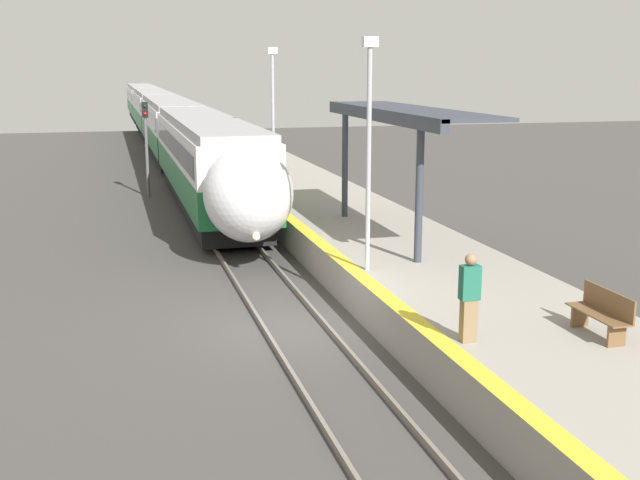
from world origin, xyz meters
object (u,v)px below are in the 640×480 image
object	(u,v)px
train	(161,117)
lamppost_mid	(273,113)
person_waiting	(469,297)
railway_signal	(146,139)
lamppost_near	(369,141)
platform_bench	(602,312)

from	to	relation	value
train	lamppost_mid	xyz separation A→B (m)	(2.13, -31.11, 2.01)
train	person_waiting	world-z (taller)	train
train	lamppost_mid	distance (m)	31.25
railway_signal	person_waiting	bearing A→B (deg)	-79.71
person_waiting	lamppost_near	bearing A→B (deg)	91.44
railway_signal	lamppost_mid	distance (m)	9.05
person_waiting	lamppost_mid	bearing A→B (deg)	90.47
platform_bench	person_waiting	bearing A→B (deg)	172.26
platform_bench	railway_signal	distance (m)	26.18
person_waiting	railway_signal	world-z (taller)	railway_signal
person_waiting	lamppost_near	size ratio (longest dim) A/B	0.30
lamppost_near	lamppost_mid	distance (m)	11.53
train	platform_bench	bearing A→B (deg)	-84.31
person_waiting	lamppost_mid	size ratio (longest dim) A/B	0.30
platform_bench	person_waiting	distance (m)	2.62
train	lamppost_near	distance (m)	42.74
platform_bench	train	bearing A→B (deg)	95.69
railway_signal	lamppost_near	size ratio (longest dim) A/B	0.77
platform_bench	lamppost_mid	xyz separation A→B (m)	(-2.70, 17.41, 2.75)
platform_bench	railway_signal	bearing A→B (deg)	105.69
train	lamppost_mid	bearing A→B (deg)	-86.09
train	lamppost_near	bearing A→B (deg)	-87.14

